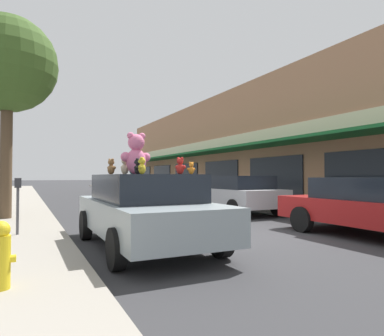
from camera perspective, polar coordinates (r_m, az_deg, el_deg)
The scene contains 19 objects.
ground_plane at distance 8.60m, azimuth 7.74°, elevation -10.95°, with size 260.00×260.00×0.00m, color #333335.
sidewalk_near at distance 7.19m, azimuth -29.35°, elevation -12.19°, with size 2.54×90.00×0.12m.
sidewalk_far at distance 12.17m, azimuth 28.33°, elevation -7.69°, with size 2.54×90.00×0.12m.
storefront_row at distance 24.92m, azimuth 15.76°, elevation 3.07°, with size 12.72×36.00×6.70m.
plush_art_car at distance 6.99m, azimuth -7.87°, elevation -6.71°, with size 2.06×4.59×1.47m.
teddy_bear_giant at distance 7.36m, azimuth -9.30°, elevation 2.26°, with size 0.65×0.40×0.90m.
teddy_bear_teal at distance 7.91m, azimuth -9.82°, elevation 0.23°, with size 0.24×0.28×0.38m.
teddy_bear_brown at distance 7.27m, azimuth -13.32°, elevation 0.20°, with size 0.19×0.25×0.34m.
teddy_bear_cream at distance 7.49m, azimuth -11.11°, elevation 0.33°, with size 0.21×0.29×0.38m.
teddy_bear_yellow at distance 6.24m, azimuth -8.34°, elevation 0.33°, with size 0.20×0.23×0.31m.
teddy_bear_orange at distance 6.23m, azimuth -0.12°, elevation -0.05°, with size 0.17×0.10×0.23m.
teddy_bear_black at distance 6.40m, azimuth -9.05°, elevation 0.24°, with size 0.19×0.22×0.30m.
teddy_bear_red at distance 6.40m, azimuth -1.98°, elevation 0.33°, with size 0.19×0.24×0.32m.
teddy_bear_green at distance 7.74m, azimuth -8.87°, elevation 0.21°, with size 0.27×0.17×0.37m.
parked_car_far_left at distance 9.00m, azimuth 28.70°, elevation -5.52°, with size 2.07×4.75×1.40m.
parked_car_far_center at distance 13.30m, azimuth 7.41°, elevation -4.11°, with size 2.10×4.05×1.45m.
street_tree at distance 12.68m, azimuth -28.41°, elevation 14.83°, with size 3.04×3.04×6.38m.
fire_hydrant at distance 4.66m, azimuth -29.33°, elevation -12.53°, with size 0.33×0.22×0.79m.
parking_meter at distance 8.67m, azimuth -27.04°, elevation -4.54°, with size 0.14×0.10×1.27m.
Camera 1 is at (-4.72, -7.05, 1.43)m, focal length 32.00 mm.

